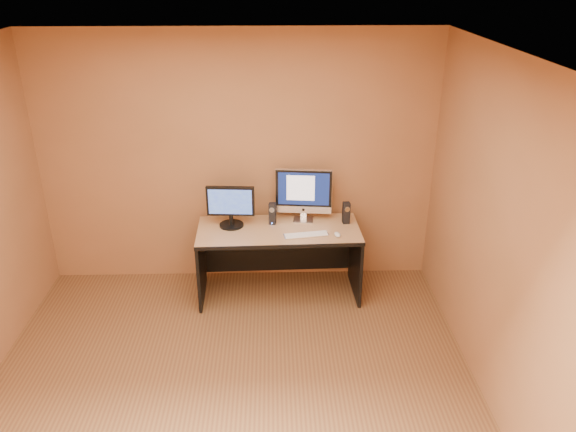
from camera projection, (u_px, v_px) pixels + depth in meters
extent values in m
plane|color=brown|center=(231.00, 403.00, 4.38)|extent=(4.00, 4.00, 0.00)
plane|color=white|center=(212.00, 62.00, 3.30)|extent=(4.00, 4.00, 0.00)
cube|color=silver|center=(306.00, 235.00, 5.38)|extent=(0.44, 0.18, 0.02)
ellipsoid|color=silver|center=(337.00, 234.00, 5.37)|extent=(0.07, 0.11, 0.04)
cylinder|color=black|center=(307.00, 215.00, 5.80)|extent=(0.05, 0.22, 0.01)
cylinder|color=black|center=(304.00, 216.00, 5.79)|extent=(0.05, 0.18, 0.01)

